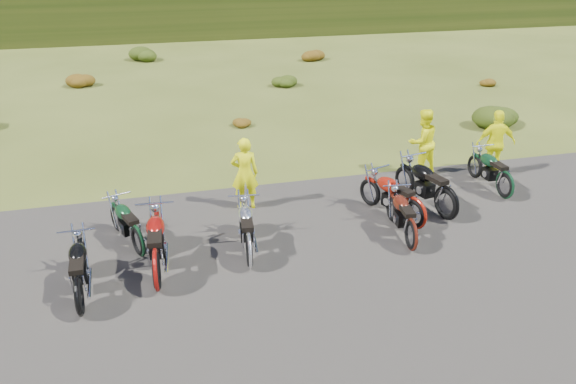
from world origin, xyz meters
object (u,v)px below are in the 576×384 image
object	(u,v)px
person_middle	(245,175)
motorcycle_7	(503,199)
motorcycle_0	(83,315)
motorcycle_3	(250,267)

from	to	relation	value
person_middle	motorcycle_7	bearing A→B (deg)	179.09
motorcycle_0	person_middle	world-z (taller)	person_middle
motorcycle_0	person_middle	xyz separation A→B (m)	(3.54, 3.46, 0.88)
motorcycle_0	motorcycle_3	distance (m)	3.21
motorcycle_3	person_middle	xyz separation A→B (m)	(0.42, 2.67, 0.88)
motorcycle_3	motorcycle_7	world-z (taller)	motorcycle_3
motorcycle_7	motorcycle_3	bearing A→B (deg)	102.14
motorcycle_0	motorcycle_3	xyz separation A→B (m)	(3.12, 0.79, 0.00)
motorcycle_3	person_middle	bearing A→B (deg)	-2.72
motorcycle_7	person_middle	xyz separation A→B (m)	(-6.36, 1.10, 0.88)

